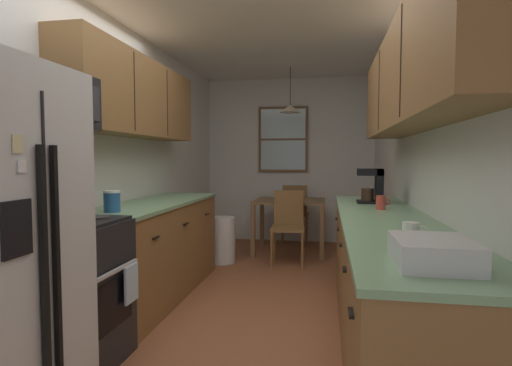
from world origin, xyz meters
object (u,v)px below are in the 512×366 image
Objects in this scene: dining_table at (290,208)px; dining_chair_far at (295,211)px; microwave_over_range at (44,99)px; mug_by_coffeemaker at (411,231)px; mug_spare at (381,203)px; coffee_maker at (373,185)px; stove_range at (67,292)px; trash_bin at (222,240)px; storage_canister at (112,201)px; dining_chair_near at (288,223)px; dish_rack at (433,252)px.

dining_table is 1.06× the size of dining_chair_far.
mug_by_coffeemaker is at bearing -4.44° from microwave_over_range.
dining_chair_far is 8.13× the size of mug_spare.
dining_chair_far is 2.90× the size of coffee_maker.
mug_spare is (2.01, 1.07, 0.48)m from stove_range.
trash_bin is (-0.82, -1.31, -0.22)m from dining_chair_far.
storage_canister is at bearing -98.23° from trash_bin.
storage_canister is at bearing -154.37° from coffee_maker.
dining_chair_near and dining_chair_far have the same top height.
microwave_over_range reaches higher than mug_spare.
dining_chair_far is at bearing 58.07° from trash_bin.
stove_range is 2.33m from mug_spare.
dining_table is (1.19, 3.34, -1.04)m from microwave_over_range.
dining_chair_far is at bearing 110.06° from coffee_maker.
microwave_over_range is 0.71× the size of dining_chair_near.
dish_rack reaches higher than mug_by_coffeemaker.
coffee_maker is 0.46m from mug_spare.
stove_range is 2.13m from dish_rack.
dining_chair_near is 5.59× the size of storage_canister.
dining_chair_near is at bearing -86.27° from dining_table.
microwave_over_range is at bearing -109.61° from dining_table.
coffee_maker is at bearing -33.27° from trash_bin.
dining_chair_far reaches higher than trash_bin.
storage_canister is at bearing 90.57° from stove_range.
stove_range is 2.05m from mug_by_coffeemaker.
stove_range reaches higher than trash_bin.
dining_table reaches higher than trash_bin.
mug_spare is (2.01, 0.51, -0.03)m from storage_canister.
dish_rack is at bearing -75.57° from dining_chair_near.
dining_chair_far is at bearing 71.76° from storage_canister.
mug_spare reaches higher than dining_chair_far.
dining_chair_near is 1.93m from mug_spare.
microwave_over_range reaches higher than dining_table.
microwave_over_range is 0.89m from storage_canister.
mug_spare is at bearing 26.88° from microwave_over_range.
dining_chair_far reaches higher than dining_table.
dining_chair_far is at bearing 90.31° from dining_chair_near.
dining_chair_near is 3.06m from mug_by_coffeemaker.
trash_bin is 4.96× the size of mug_by_coffeemaker.
dish_rack is at bearing -62.70° from trash_bin.
dish_rack is (0.87, -4.57, 0.45)m from dining_chair_far.
microwave_over_range is at bearing -98.78° from trash_bin.
microwave_over_range is 3.21m from dining_chair_near.
microwave_over_range is at bearing -114.24° from dining_chair_near.
dining_chair_near is 1.00× the size of dining_chair_far.
microwave_over_range is at bearing 163.37° from dish_rack.
trash_bin is 1.67× the size of dish_rack.
microwave_over_range is at bearing -153.12° from mug_spare.
storage_canister is 0.47× the size of dish_rack.
microwave_over_range reaches higher than stove_range.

